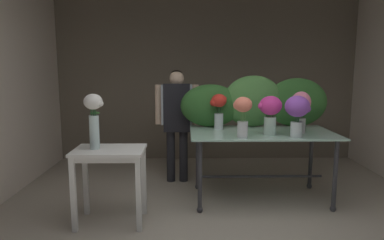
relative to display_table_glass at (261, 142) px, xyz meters
The scene contains 13 objects.
ground_plane 0.95m from the display_table_glass, 152.54° to the left, with size 7.63×7.63×0.00m, color #9E9384.
wall_back 2.20m from the display_table_glass, 105.20° to the left, with size 5.27×0.12×2.83m, color #706656.
wall_left 3.27m from the display_table_glass, behind, with size 0.12×3.59×2.83m, color beige.
display_table_glass is the anchor object (origin of this frame).
side_table_white 1.81m from the display_table_glass, 160.12° to the right, with size 0.72×0.50×0.79m.
florist 1.28m from the display_table_glass, 145.83° to the left, with size 0.61×0.24×1.58m.
foliage_backdrop 0.57m from the display_table_glass, 99.38° to the left, with size 1.91×0.30×0.66m.
vase_rosy_stock 0.62m from the display_table_glass, 10.20° to the right, with size 0.23×0.23×0.49m.
vase_violet_freesia 0.62m from the display_table_glass, 45.56° to the right, with size 0.29×0.27×0.46m.
vase_magenta_tulips 0.45m from the display_table_glass, 76.57° to the right, with size 0.28×0.26×0.45m.
vase_scarlet_roses 0.67m from the display_table_glass, 161.62° to the left, with size 0.21×0.19×0.44m.
vase_coral_anemones 0.62m from the display_table_glass, 129.18° to the right, with size 0.21×0.20×0.45m.
vase_white_roses_tall 1.98m from the display_table_glass, 161.54° to the right, with size 0.20×0.19×0.56m.
Camera 1 is at (-0.36, -2.62, 1.62)m, focal length 32.22 mm.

